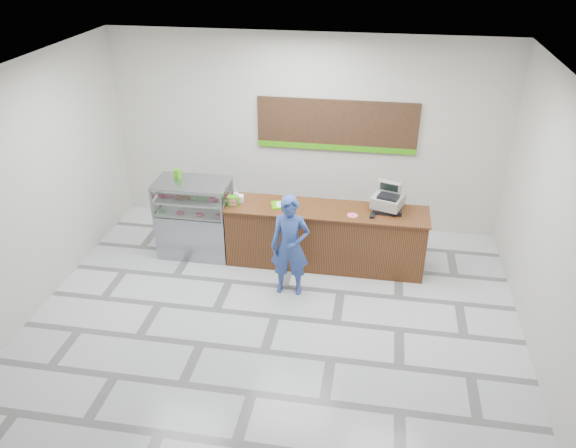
% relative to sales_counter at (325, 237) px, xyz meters
% --- Properties ---
extents(floor, '(7.00, 7.00, 0.00)m').
position_rel_sales_counter_xyz_m(floor, '(-0.55, -1.55, -0.52)').
color(floor, silver).
rests_on(floor, ground).
extents(back_wall, '(7.00, 0.00, 7.00)m').
position_rel_sales_counter_xyz_m(back_wall, '(-0.55, 1.45, 1.23)').
color(back_wall, beige).
rests_on(back_wall, floor).
extents(ceiling, '(7.00, 7.00, 0.00)m').
position_rel_sales_counter_xyz_m(ceiling, '(-0.55, -1.55, 2.98)').
color(ceiling, silver).
rests_on(ceiling, back_wall).
extents(sales_counter, '(3.26, 0.76, 1.03)m').
position_rel_sales_counter_xyz_m(sales_counter, '(0.00, 0.00, 0.00)').
color(sales_counter, brown).
rests_on(sales_counter, floor).
extents(display_case, '(1.22, 0.72, 1.33)m').
position_rel_sales_counter_xyz_m(display_case, '(-2.22, 0.00, 0.16)').
color(display_case, gray).
rests_on(display_case, floor).
extents(menu_board, '(2.80, 0.06, 0.90)m').
position_rel_sales_counter_xyz_m(menu_board, '(-0.00, 1.41, 1.42)').
color(menu_board, black).
rests_on(menu_board, back_wall).
extents(cash_register, '(0.57, 0.58, 0.42)m').
position_rel_sales_counter_xyz_m(cash_register, '(0.96, 0.16, 0.67)').
color(cash_register, black).
rests_on(cash_register, sales_counter).
extents(card_terminal, '(0.08, 0.15, 0.04)m').
position_rel_sales_counter_xyz_m(card_terminal, '(0.73, -0.14, 0.53)').
color(card_terminal, black).
rests_on(card_terminal, sales_counter).
extents(serving_tray, '(0.44, 0.37, 0.02)m').
position_rel_sales_counter_xyz_m(serving_tray, '(-0.70, 0.02, 0.52)').
color(serving_tray, '#4EBF00').
rests_on(serving_tray, sales_counter).
extents(napkin_box, '(0.14, 0.14, 0.11)m').
position_rel_sales_counter_xyz_m(napkin_box, '(-1.43, 0.03, 0.57)').
color(napkin_box, white).
rests_on(napkin_box, sales_counter).
extents(straw_cup, '(0.09, 0.09, 0.13)m').
position_rel_sales_counter_xyz_m(straw_cup, '(-1.50, 0.07, 0.58)').
color(straw_cup, silver).
rests_on(straw_cup, sales_counter).
extents(promo_box, '(0.19, 0.13, 0.16)m').
position_rel_sales_counter_xyz_m(promo_box, '(-1.50, -0.12, 0.59)').
color(promo_box, '#3CA00F').
rests_on(promo_box, sales_counter).
extents(donut_decal, '(0.17, 0.17, 0.00)m').
position_rel_sales_counter_xyz_m(donut_decal, '(0.43, -0.15, 0.52)').
color(donut_decal, '#FF618D').
rests_on(donut_decal, sales_counter).
extents(green_cup_left, '(0.08, 0.08, 0.13)m').
position_rel_sales_counter_xyz_m(green_cup_left, '(-2.54, 0.17, 0.88)').
color(green_cup_left, '#3CA00F').
rests_on(green_cup_left, display_case).
extents(green_cup_right, '(0.09, 0.09, 0.14)m').
position_rel_sales_counter_xyz_m(green_cup_right, '(-2.48, 0.15, 0.89)').
color(green_cup_right, '#3CA00F').
rests_on(green_cup_right, display_case).
extents(customer, '(0.61, 0.41, 1.62)m').
position_rel_sales_counter_xyz_m(customer, '(-0.44, -0.87, 0.29)').
color(customer, '#2C478F').
rests_on(customer, floor).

